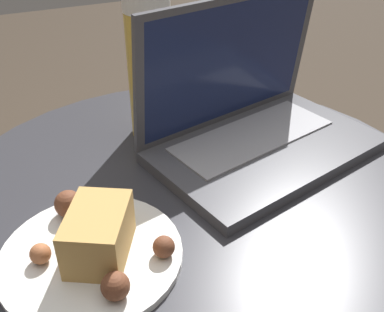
# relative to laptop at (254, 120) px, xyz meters

# --- Properties ---
(table) EXTENTS (0.74, 0.74, 0.51)m
(table) POSITION_rel_laptop_xyz_m (-0.14, -0.08, -0.18)
(table) COLOR black
(table) RESTS_ON ground_plane
(napkin) EXTENTS (0.17, 0.15, 0.00)m
(napkin) POSITION_rel_laptop_xyz_m (-0.30, -0.13, -0.05)
(napkin) COLOR #B7332D
(napkin) RESTS_ON table
(laptop) EXTENTS (0.39, 0.29, 0.23)m
(laptop) POSITION_rel_laptop_xyz_m (0.00, 0.00, 0.00)
(laptop) COLOR #47474C
(laptop) RESTS_ON table
(beer_glass) EXTENTS (0.07, 0.07, 0.23)m
(beer_glass) POSITION_rel_laptop_xyz_m (-0.13, 0.11, 0.07)
(beer_glass) COLOR gold
(beer_glass) RESTS_ON table
(snack_plate) EXTENTS (0.21, 0.21, 0.07)m
(snack_plate) POSITION_rel_laptop_xyz_m (-0.30, -0.14, -0.03)
(snack_plate) COLOR silver
(snack_plate) RESTS_ON table
(fork) EXTENTS (0.04, 0.18, 0.00)m
(fork) POSITION_rel_laptop_xyz_m (-0.30, -0.20, -0.05)
(fork) COLOR silver
(fork) RESTS_ON table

